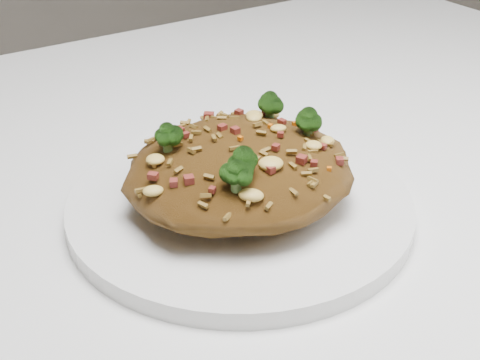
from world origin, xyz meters
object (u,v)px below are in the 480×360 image
(fried_rice, at_px, (240,161))
(dining_table, at_px, (197,273))
(fork, at_px, (246,144))
(plate, at_px, (240,205))

(fried_rice, bearing_deg, dining_table, 102.20)
(fried_rice, xyz_separation_m, fork, (0.05, 0.07, -0.03))
(dining_table, height_order, fried_rice, fried_rice)
(dining_table, distance_m, fork, 0.12)
(dining_table, bearing_deg, fried_rice, -77.80)
(dining_table, relative_size, fork, 7.38)
(dining_table, xyz_separation_m, plate, (0.01, -0.05, 0.10))
(fried_rice, height_order, fork, fried_rice)
(dining_table, height_order, plate, plate)
(fork, bearing_deg, dining_table, -161.13)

